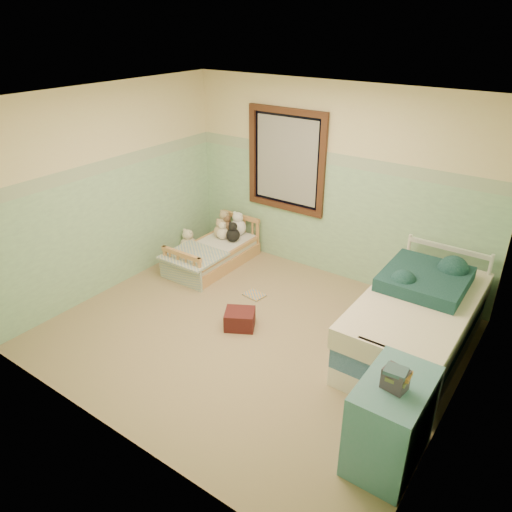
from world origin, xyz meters
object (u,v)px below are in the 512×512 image
Objects in this scene: toddler_bed_frame at (214,259)px; plush_floor_tan at (185,270)px; floor_book at (254,295)px; plush_floor_cream at (189,245)px; red_pillow at (240,319)px; dresser at (391,421)px; twin_bed_frame at (411,344)px.

plush_floor_tan is at bearing -97.78° from toddler_bed_frame.
plush_floor_cream is at bearing 171.46° from floor_book.
toddler_bed_frame is 1.58m from red_pillow.
plush_floor_cream reaches higher than toddler_bed_frame.
dresser reaches higher than floor_book.
red_pillow reaches higher than floor_book.
plush_floor_cream is (-0.55, 0.07, 0.04)m from toddler_bed_frame.
floor_book is at bearing 148.46° from dresser.
toddler_bed_frame is 0.55m from plush_floor_cream.
red_pillow is (1.29, -0.48, -0.02)m from plush_floor_tan.
twin_bed_frame is (2.95, -0.34, 0.02)m from toddler_bed_frame.
toddler_bed_frame is 1.03m from floor_book.
twin_bed_frame is 2.00m from floor_book.
plush_floor_cream is 4.23m from dresser.
dresser is 2.72m from floor_book.
toddler_bed_frame is at bearing 173.34° from twin_bed_frame.
red_pillow is at bearing -60.39° from floor_book.
plush_floor_cream is 0.13× the size of twin_bed_frame.
red_pillow is at bearing 159.33° from dresser.
toddler_bed_frame is 2.97m from twin_bed_frame.
toddler_bed_frame is 4.06× the size of red_pillow.
plush_floor_cream is 0.77× the size of red_pillow.
dresser reaches higher than red_pillow.
floor_book is (-2.00, -0.02, -0.10)m from twin_bed_frame.
red_pillow is (-2.04, 0.77, -0.28)m from dresser.
dresser is at bearing -23.82° from floor_book.
red_pillow is at bearing -20.50° from plush_floor_tan.
dresser is 3.03× the size of floor_book.
twin_bed_frame is 2.50× the size of dresser.
plush_floor_tan is 3.03m from twin_bed_frame.
red_pillow is (1.76, -1.08, -0.02)m from plush_floor_cream.
plush_floor_tan reaches higher than twin_bed_frame.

